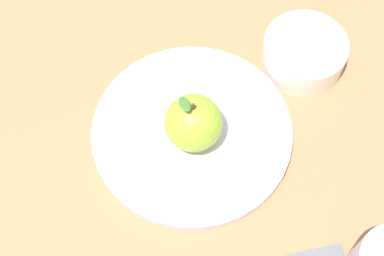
{
  "coord_description": "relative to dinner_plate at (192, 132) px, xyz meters",
  "views": [
    {
      "loc": [
        -0.02,
        0.26,
        0.63
      ],
      "look_at": [
        0.02,
        -0.04,
        0.02
      ],
      "focal_mm": 52.07,
      "sensor_mm": 36.0,
      "label": 1
    }
  ],
  "objects": [
    {
      "name": "ground_plane",
      "position": [
        -0.02,
        0.04,
        -0.01
      ],
      "size": [
        2.4,
        2.4,
        0.0
      ],
      "primitive_type": "plane",
      "color": "olive"
    },
    {
      "name": "dinner_plate",
      "position": [
        0.0,
        0.0,
        0.0
      ],
      "size": [
        0.25,
        0.25,
        0.01
      ],
      "color": "silver",
      "rests_on": "ground_plane"
    },
    {
      "name": "apple",
      "position": [
        -0.0,
        0.01,
        0.04
      ],
      "size": [
        0.07,
        0.07,
        0.08
      ],
      "color": "#8CB22D",
      "rests_on": "dinner_plate"
    },
    {
      "name": "side_bowl",
      "position": [
        -0.13,
        -0.13,
        0.02
      ],
      "size": [
        0.11,
        0.11,
        0.04
      ],
      "color": "silver",
      "rests_on": "ground_plane"
    }
  ]
}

